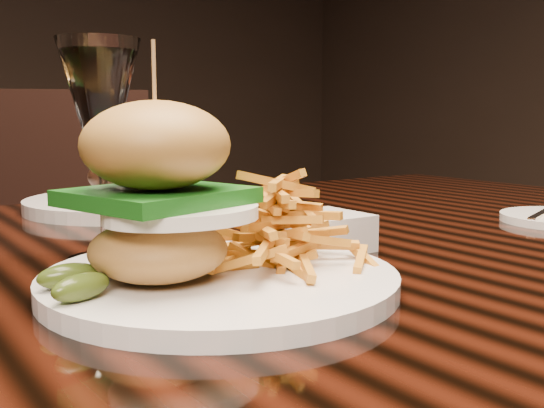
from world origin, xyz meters
TOP-DOWN VIEW (x-y plane):
  - dining_table at (0.00, 0.00)m, footprint 1.60×0.90m
  - burger_plate at (-0.09, -0.16)m, footprint 0.29×0.29m
  - ramekin at (0.08, -0.09)m, footprint 0.11×0.11m
  - wine_glass at (-0.13, -0.01)m, footprint 0.08×0.08m
  - far_dish at (0.02, 0.30)m, footprint 0.29×0.29m
  - chair_far at (0.07, 0.88)m, footprint 0.60×0.60m

SIDE VIEW (x-z plane):
  - chair_far at x=0.07m, z-range 0.06..1.01m
  - dining_table at x=0.00m, z-range 0.30..1.05m
  - far_dish at x=0.02m, z-range 0.72..0.82m
  - ramekin at x=0.08m, z-range 0.75..0.79m
  - burger_plate at x=-0.09m, z-range 0.71..0.90m
  - wine_glass at x=-0.13m, z-range 0.80..1.01m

